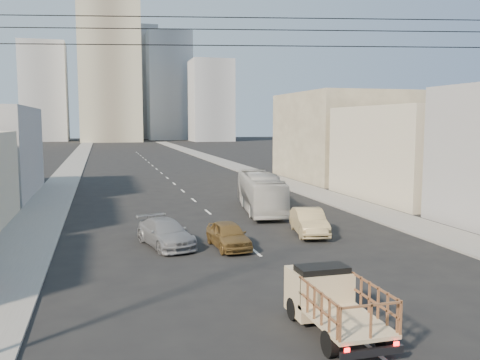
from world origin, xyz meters
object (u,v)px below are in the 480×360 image
city_bus (261,192)px  sedan_tan (309,222)px  sedan_brown (228,235)px  flatbed_pickup (333,298)px  sedan_grey (165,233)px

city_bus → sedan_tan: bearing=-78.3°
city_bus → sedan_brown: 11.41m
city_bus → sedan_tan: 8.36m
flatbed_pickup → sedan_grey: flatbed_pickup is taller
flatbed_pickup → city_bus: city_bus is taller
flatbed_pickup → sedan_grey: size_ratio=0.90×
city_bus → sedan_grey: bearing=-123.5°
city_bus → flatbed_pickup: bearing=-92.5°
city_bus → sedan_tan: city_bus is taller
city_bus → sedan_brown: city_bus is taller
flatbed_pickup → sedan_tan: size_ratio=0.95×
sedan_tan → sedan_grey: 8.60m
sedan_grey → flatbed_pickup: bearing=-87.4°
city_bus → sedan_grey: (-8.21, -8.93, -0.70)m
flatbed_pickup → city_bus: size_ratio=0.43×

